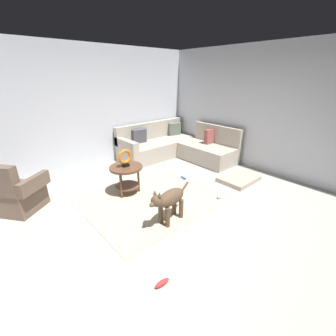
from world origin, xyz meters
TOP-DOWN VIEW (x-y plane):
  - ground_plane at (0.00, 0.00)m, footprint 6.00×6.00m
  - wall_back at (0.00, 2.94)m, footprint 6.00×0.12m
  - wall_right at (2.94, 0.00)m, footprint 0.12×6.00m
  - area_rug at (0.15, 0.70)m, footprint 2.30×1.90m
  - sectional_couch at (1.99, 2.01)m, footprint 2.20×2.25m
  - armchair at (-1.72, 1.83)m, footprint 0.96×1.00m
  - side_table at (-0.06, 1.18)m, footprint 0.60×0.60m
  - torus_sculpture at (-0.06, 1.18)m, footprint 0.28×0.08m
  - dog_bed_mat at (1.98, 0.08)m, footprint 0.80×0.60m
  - dog at (-0.07, -0.02)m, footprint 0.85×0.28m
  - dog_toy_ball at (1.05, -0.11)m, footprint 0.07×0.07m
  - dog_toy_rope at (1.16, 0.91)m, footprint 0.08×0.15m
  - dog_toy_bone at (-0.88, -0.81)m, footprint 0.18×0.07m

SIDE VIEW (x-z plane):
  - ground_plane at x=0.00m, z-range -0.10..0.00m
  - area_rug at x=0.15m, z-range 0.00..0.01m
  - dog_toy_rope at x=1.16m, z-range 0.00..0.05m
  - dog_toy_bone at x=-0.88m, z-range 0.00..0.06m
  - dog_toy_ball at x=1.05m, z-range 0.00..0.07m
  - dog_bed_mat at x=1.98m, z-range 0.00..0.09m
  - sectional_couch at x=1.99m, z-range -0.15..0.73m
  - armchair at x=-1.72m, z-range -0.12..0.76m
  - dog at x=-0.07m, z-range 0.06..0.69m
  - side_table at x=-0.06m, z-range 0.15..0.69m
  - torus_sculpture at x=-0.06m, z-range 0.55..0.87m
  - wall_back at x=0.00m, z-range 0.00..2.70m
  - wall_right at x=2.94m, z-range 0.00..2.70m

